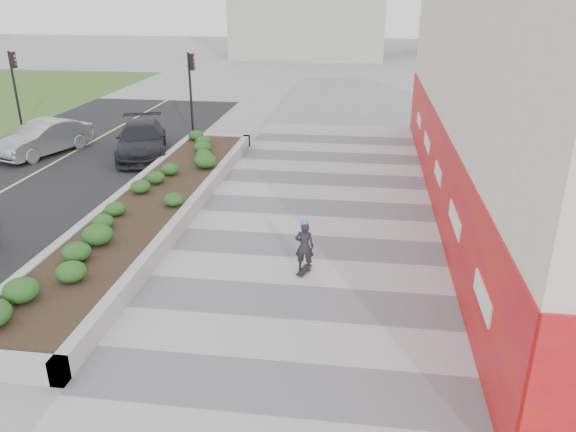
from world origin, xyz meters
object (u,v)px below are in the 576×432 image
planter (154,201)px  traffic_signal_far (15,80)px  car_dark (142,140)px  traffic_signal_near (191,82)px  car_silver (43,138)px  skateboarder (304,246)px

planter → traffic_signal_far: (-10.93, 10.00, 2.34)m
traffic_signal_far → car_dark: (7.93, -3.40, -2.00)m
traffic_signal_near → planter: bearing=-80.7°
car_silver → traffic_signal_far: bearing=150.6°
skateboarder → car_dark: bearing=144.8°
traffic_signal_near → car_silver: 7.48m
traffic_signal_near → traffic_signal_far: same height
planter → skateboarder: (5.55, -3.63, 0.36)m
planter → traffic_signal_near: traffic_signal_near is taller
traffic_signal_near → traffic_signal_far: 9.21m
traffic_signal_far → car_silver: traffic_signal_far is taller
traffic_signal_far → skateboarder: 21.47m
skateboarder → car_dark: skateboarder is taller
planter → traffic_signal_far: 15.00m
traffic_signal_near → car_dark: (-1.27, -3.90, -2.00)m
planter → car_dark: 7.25m
traffic_signal_far → skateboarder: bearing=-39.6°
planter → traffic_signal_far: size_ratio=4.29×
skateboarder → car_silver: 16.44m
planter → car_dark: bearing=114.5°
traffic_signal_near → skateboarder: traffic_signal_near is taller
skateboarder → car_dark: 13.33m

